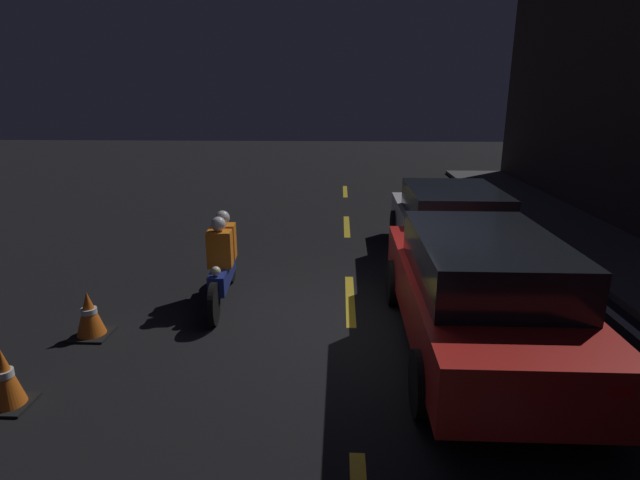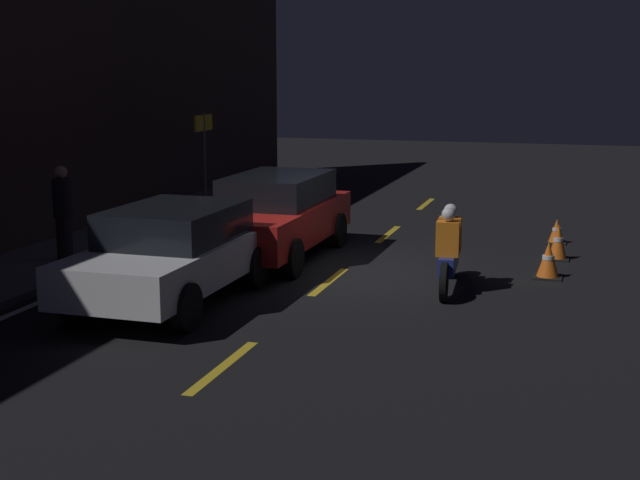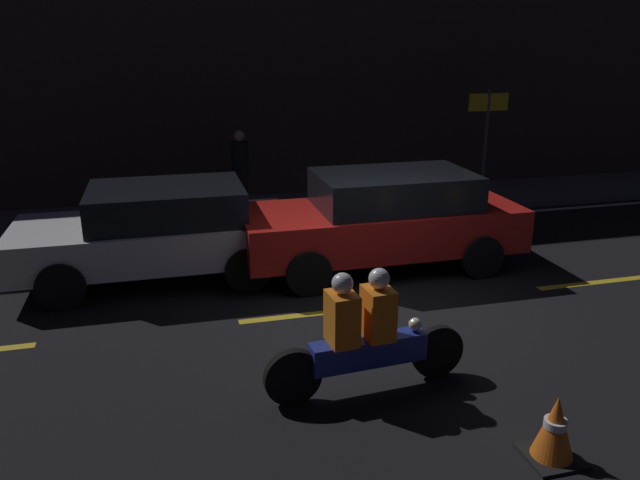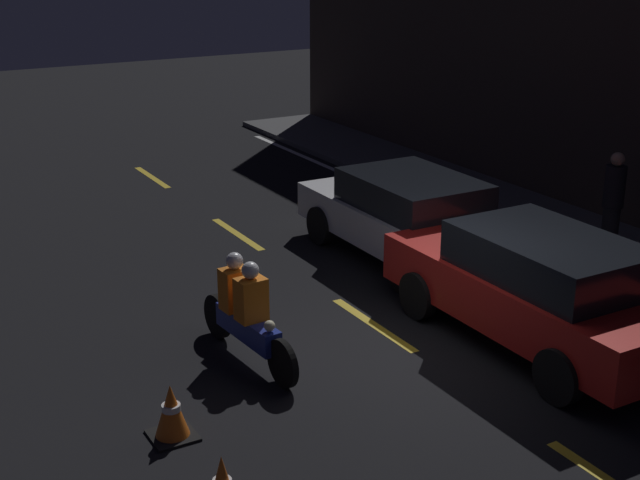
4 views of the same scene
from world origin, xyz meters
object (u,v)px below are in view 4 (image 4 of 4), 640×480
sedan_white (407,214)px  traffic_cone_near (171,412)px  motorcycle (245,312)px  taxi_red (537,286)px  pedestrian (613,202)px

sedan_white → traffic_cone_near: (3.30, -5.39, -0.48)m
sedan_white → traffic_cone_near: bearing=121.9°
motorcycle → traffic_cone_near: bearing=-53.3°
taxi_red → pedestrian: 3.82m
motorcycle → taxi_red: bearing=62.5°
traffic_cone_near → pedestrian: 8.52m
taxi_red → motorcycle: (-1.50, -3.49, -0.18)m
sedan_white → pedestrian: pedestrian is taller
sedan_white → taxi_red: size_ratio=0.93×
pedestrian → motorcycle: bearing=-87.2°
traffic_cone_near → pedestrian: size_ratio=0.37×
motorcycle → pedestrian: bearing=88.7°
sedan_white → taxi_red: taxi_red is taller
taxi_red → motorcycle: size_ratio=1.97×
sedan_white → pedestrian: size_ratio=2.46×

